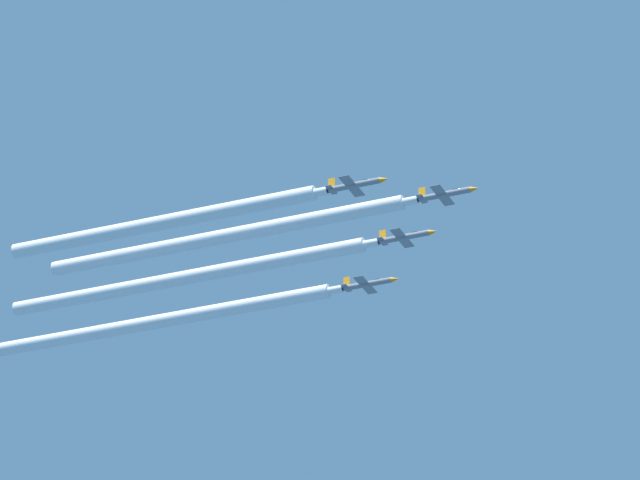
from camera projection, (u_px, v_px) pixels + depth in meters
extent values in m
cylinder|color=slate|center=(445.00, 194.00, 371.66)|extent=(1.04, 8.99, 1.04)
cone|color=orange|center=(475.00, 189.00, 369.87)|extent=(0.99, 1.51, 0.99)
ellipsoid|color=#0C263F|center=(456.00, 190.00, 371.18)|extent=(0.57, 2.08, 0.47)
cube|color=slate|center=(442.00, 195.00, 371.78)|extent=(7.57, 1.80, 0.11)
cube|color=slate|center=(422.00, 199.00, 373.05)|extent=(3.22, 1.04, 0.11)
cube|color=orange|center=(422.00, 192.00, 373.63)|extent=(0.09, 1.23, 1.61)
cylinder|color=black|center=(418.00, 199.00, 373.28)|extent=(0.78, 0.57, 0.78)
cylinder|color=slate|center=(404.00, 237.00, 383.43)|extent=(1.04, 8.99, 1.04)
cone|color=orange|center=(433.00, 232.00, 381.63)|extent=(0.99, 1.51, 0.99)
ellipsoid|color=#0C263F|center=(415.00, 233.00, 382.95)|extent=(0.57, 2.08, 0.47)
cube|color=slate|center=(402.00, 238.00, 383.54)|extent=(7.57, 1.80, 0.11)
cube|color=slate|center=(382.00, 241.00, 384.82)|extent=(3.22, 1.04, 0.11)
cube|color=orange|center=(383.00, 234.00, 385.39)|extent=(0.09, 1.23, 1.61)
cylinder|color=black|center=(379.00, 242.00, 385.04)|extent=(0.78, 0.57, 0.78)
cylinder|color=slate|center=(354.00, 185.00, 366.03)|extent=(1.04, 8.99, 1.04)
cone|color=orange|center=(384.00, 179.00, 364.23)|extent=(0.99, 1.51, 0.99)
ellipsoid|color=#0C263F|center=(365.00, 181.00, 365.55)|extent=(0.57, 2.08, 0.47)
cube|color=slate|center=(352.00, 186.00, 366.15)|extent=(7.57, 1.80, 0.11)
cube|color=slate|center=(331.00, 190.00, 367.42)|extent=(3.22, 1.04, 0.11)
cube|color=orange|center=(332.00, 183.00, 368.00)|extent=(0.09, 1.23, 1.61)
cylinder|color=black|center=(328.00, 190.00, 367.65)|extent=(0.78, 0.57, 0.78)
cylinder|color=slate|center=(368.00, 284.00, 396.79)|extent=(1.04, 8.99, 1.04)
cone|color=orange|center=(395.00, 279.00, 394.99)|extent=(0.99, 1.51, 0.99)
ellipsoid|color=#0C263F|center=(378.00, 280.00, 396.31)|extent=(0.57, 2.08, 0.47)
cube|color=slate|center=(365.00, 285.00, 396.91)|extent=(7.57, 1.80, 0.11)
cube|color=slate|center=(346.00, 288.00, 398.18)|extent=(3.22, 1.04, 0.11)
cube|color=orange|center=(347.00, 281.00, 398.75)|extent=(0.09, 1.23, 1.61)
cylinder|color=black|center=(343.00, 288.00, 398.40)|extent=(0.78, 0.57, 0.78)
cylinder|color=white|center=(260.00, 230.00, 383.15)|extent=(1.35, 57.66, 1.35)
cylinder|color=white|center=(224.00, 237.00, 385.52)|extent=(2.56, 66.31, 2.56)
cylinder|color=white|center=(221.00, 271.00, 395.27)|extent=(1.35, 59.75, 1.35)
cylinder|color=white|center=(185.00, 278.00, 397.73)|extent=(2.56, 68.71, 2.56)
cylinder|color=white|center=(192.00, 217.00, 376.07)|extent=(1.35, 49.17, 1.35)
cylinder|color=white|center=(161.00, 223.00, 378.09)|extent=(2.56, 56.54, 2.56)
cylinder|color=white|center=(193.00, 315.00, 408.51)|extent=(1.35, 59.00, 1.35)
cylinder|color=white|center=(158.00, 321.00, 410.93)|extent=(2.56, 67.85, 2.56)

